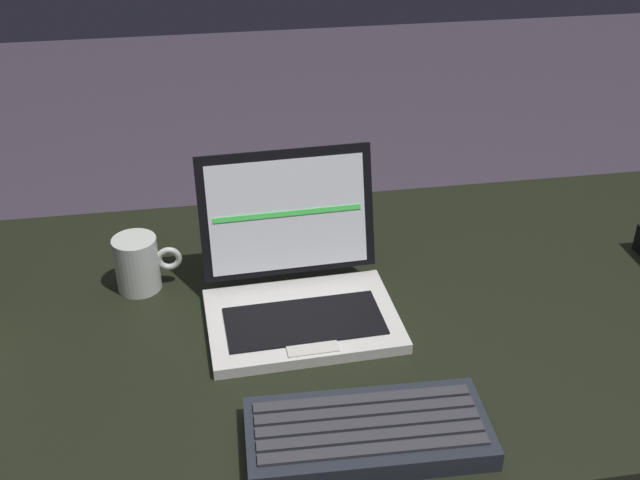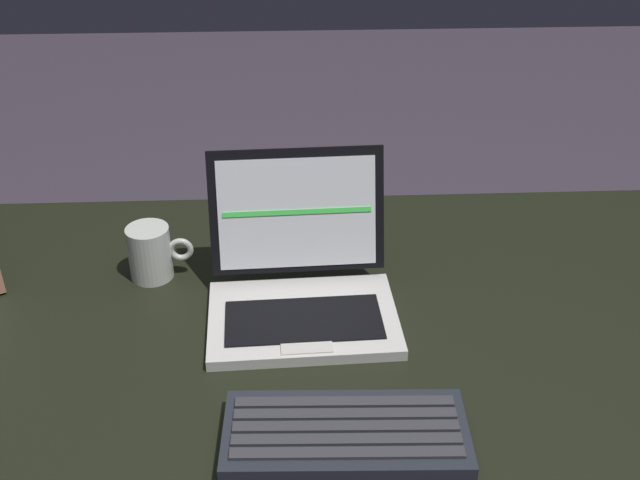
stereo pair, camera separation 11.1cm
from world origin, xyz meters
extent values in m
cube|color=black|center=(0.00, 0.00, 0.70)|extent=(1.53, 0.77, 0.04)
cylinder|color=black|center=(0.70, 0.32, 0.34)|extent=(0.07, 0.07, 0.68)
cube|color=silver|center=(-0.07, -0.03, 0.73)|extent=(0.29, 0.21, 0.02)
cube|color=black|center=(-0.07, -0.04, 0.74)|extent=(0.24, 0.12, 0.00)
cube|color=silver|center=(-0.06, -0.11, 0.73)|extent=(0.08, 0.04, 0.00)
cube|color=black|center=(-0.07, 0.10, 0.85)|extent=(0.28, 0.07, 0.19)
cube|color=white|center=(-0.07, 0.09, 0.84)|extent=(0.25, 0.06, 0.17)
cube|color=#4CF259|center=(-0.07, 0.09, 0.85)|extent=(0.24, 0.01, 0.01)
cube|color=#242831|center=(-0.02, -0.28, 0.73)|extent=(0.31, 0.15, 0.03)
cube|color=#38383D|center=(-0.02, -0.32, 0.75)|extent=(0.28, 0.03, 0.00)
cube|color=#38383D|center=(-0.02, -0.30, 0.75)|extent=(0.28, 0.03, 0.00)
cube|color=#38383D|center=(-0.02, -0.28, 0.75)|extent=(0.28, 0.03, 0.00)
cube|color=#38383D|center=(-0.02, -0.26, 0.75)|extent=(0.28, 0.03, 0.00)
cube|color=#38383D|center=(-0.02, -0.24, 0.75)|extent=(0.28, 0.03, 0.00)
cylinder|color=silver|center=(-0.31, 0.12, 0.76)|extent=(0.07, 0.07, 0.09)
torus|color=silver|center=(-0.26, 0.12, 0.77)|extent=(0.04, 0.01, 0.04)
camera|label=1|loc=(-0.19, -0.98, 1.45)|focal=44.06mm
camera|label=2|loc=(-0.08, -0.99, 1.45)|focal=44.06mm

